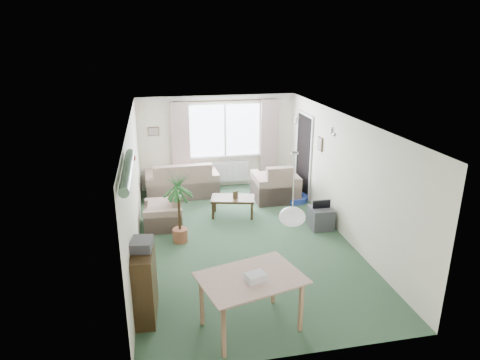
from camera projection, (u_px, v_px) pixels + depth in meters
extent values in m
plane|color=#2D4C33|center=(243.00, 240.00, 8.40)|extent=(6.50, 6.50, 0.00)
cube|color=white|center=(225.00, 130.00, 10.95)|extent=(1.80, 0.03, 1.30)
cube|color=black|center=(225.00, 101.00, 10.63)|extent=(2.60, 0.03, 0.03)
cube|color=beige|center=(181.00, 142.00, 10.72)|extent=(0.45, 0.08, 2.00)
cube|color=beige|center=(269.00, 138.00, 11.15)|extent=(0.45, 0.08, 2.00)
cube|color=white|center=(226.00, 172.00, 11.27)|extent=(1.20, 0.10, 0.55)
cube|color=black|center=(304.00, 156.00, 10.49)|extent=(0.03, 0.95, 2.00)
sphere|color=white|center=(292.00, 217.00, 5.83)|extent=(0.36, 0.36, 0.36)
cylinder|color=#196626|center=(127.00, 170.00, 5.17)|extent=(1.60, 1.60, 0.12)
sphere|color=silver|center=(296.00, 117.00, 8.76)|extent=(0.20, 0.20, 0.20)
sphere|color=silver|center=(333.00, 129.00, 7.71)|extent=(0.20, 0.20, 0.20)
cube|color=brown|center=(153.00, 131.00, 10.60)|extent=(0.28, 0.03, 0.22)
cube|color=brown|center=(320.00, 144.00, 9.39)|extent=(0.03, 0.24, 0.30)
cube|color=beige|center=(182.00, 178.00, 10.63)|extent=(1.79, 0.99, 0.88)
cube|color=beige|center=(275.00, 181.00, 10.36)|extent=(1.04, 0.98, 0.93)
cube|color=beige|center=(163.00, 210.00, 8.90)|extent=(0.81, 0.85, 0.73)
cube|color=black|center=(233.00, 207.00, 9.48)|extent=(1.04, 0.73, 0.43)
cube|color=#4D3D27|center=(235.00, 195.00, 9.36)|extent=(0.12, 0.06, 0.16)
cube|color=black|center=(145.00, 282.00, 6.03)|extent=(0.34, 0.87, 1.05)
cube|color=#414046|center=(142.00, 244.00, 5.84)|extent=(0.33, 0.39, 0.14)
cylinder|color=#1F5D22|center=(179.00, 207.00, 8.12)|extent=(0.65, 0.65, 1.44)
cube|color=#9D6B55|center=(251.00, 303.00, 5.79)|extent=(1.41, 1.12, 0.77)
cube|color=white|center=(256.00, 278.00, 5.57)|extent=(0.29, 0.24, 0.12)
cube|color=#3C3B40|center=(321.00, 218.00, 8.88)|extent=(0.45, 0.50, 0.44)
cylinder|color=navy|center=(294.00, 198.00, 10.38)|extent=(0.72, 0.72, 0.13)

